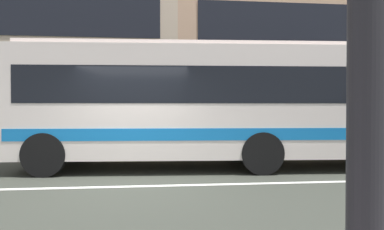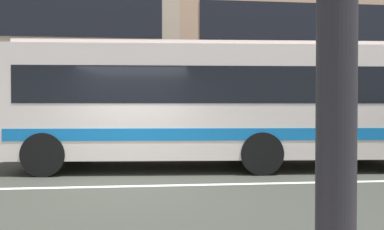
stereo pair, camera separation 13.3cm
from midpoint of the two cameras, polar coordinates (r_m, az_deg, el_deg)
name	(u,v)px [view 1 (the left image)]	position (r m, az deg, el deg)	size (l,w,h in m)	color
ground_plane	(129,187)	(7.24, -10.70, -11.29)	(160.00, 160.00, 0.00)	#363A31
lane_centre_line	(129,186)	(7.24, -10.70, -11.26)	(60.00, 0.16, 0.01)	silver
apartment_block_left	(0,51)	(23.00, -28.70, 9.05)	(19.38, 10.91, 9.65)	#C4AF94
apartment_block_right	(349,59)	(24.49, 23.86, 8.27)	(22.29, 10.91, 9.39)	tan
transit_bus	(227,101)	(9.44, 5.25, 2.21)	(10.83, 3.18, 3.16)	silver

